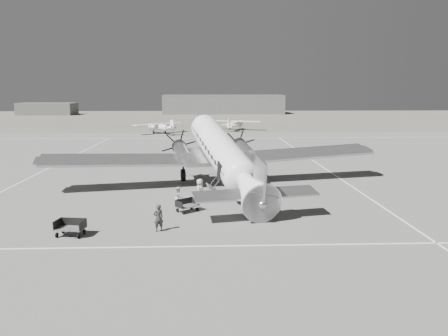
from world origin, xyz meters
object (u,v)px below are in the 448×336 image
at_px(dc3_airliner, 223,156).
at_px(ground_crew, 158,218).
at_px(baggage_cart_far, 70,228).
at_px(ramp_agent, 179,197).
at_px(hangar_main, 223,104).
at_px(shed_secondary, 48,109).
at_px(passenger, 200,191).
at_px(baggage_cart_near, 187,206).
at_px(light_plane_right, 235,125).
at_px(light_plane_left, 160,128).

bearing_deg(dc3_airliner, ground_crew, -122.81).
height_order(baggage_cart_far, ground_crew, ground_crew).
bearing_deg(ramp_agent, hangar_main, -10.72).
distance_m(shed_secondary, ramp_agent, 131.68).
bearing_deg(baggage_cart_far, passenger, 53.76).
height_order(dc3_airliner, baggage_cart_near, dc3_airliner).
xyz_separation_m(ramp_agent, passenger, (1.52, 1.28, 0.15)).
bearing_deg(dc3_airliner, shed_secondary, 103.96).
bearing_deg(shed_secondary, baggage_cart_far, -69.99).
distance_m(shed_secondary, passenger, 131.13).
height_order(dc3_airliner, passenger, dc3_airliner).
bearing_deg(light_plane_right, passenger, -75.44).
bearing_deg(light_plane_left, baggage_cart_near, -121.28).
distance_m(light_plane_right, baggage_cart_far, 68.62).
bearing_deg(light_plane_left, hangar_main, 39.08).
bearing_deg(baggage_cart_near, baggage_cart_far, 177.98).
bearing_deg(passenger, baggage_cart_near, 175.55).
xyz_separation_m(baggage_cart_far, ramp_agent, (5.91, 6.06, 0.28)).
height_order(dc3_airliner, light_plane_left, dc3_airliner).
distance_m(hangar_main, shed_secondary, 60.22).
relative_size(baggage_cart_near, ramp_agent, 1.02).
bearing_deg(baggage_cart_far, light_plane_left, 100.19).
xyz_separation_m(hangar_main, ramp_agent, (-7.85, -125.91, -2.53)).
bearing_deg(ground_crew, light_plane_left, -109.45).
bearing_deg(ground_crew, light_plane_right, -123.02).
bearing_deg(dc3_airliner, light_plane_left, 90.43).
xyz_separation_m(hangar_main, light_plane_right, (0.22, -64.80, -2.17)).
height_order(dc3_airliner, baggage_cart_far, dc3_airliner).
distance_m(dc3_airliner, baggage_cart_near, 7.91).
height_order(shed_secondary, ramp_agent, shed_secondary).
distance_m(dc3_airliner, light_plane_left, 49.37).
relative_size(hangar_main, dc3_airliner, 1.37).
relative_size(shed_secondary, light_plane_right, 1.65).
height_order(hangar_main, shed_secondary, hangar_main).
relative_size(hangar_main, baggage_cart_far, 24.52).
bearing_deg(shed_secondary, hangar_main, 4.76).
relative_size(shed_secondary, dc3_airliner, 0.59).
distance_m(light_plane_left, ground_crew, 59.74).
height_order(hangar_main, passenger, hangar_main).
xyz_separation_m(shed_secondary, baggage_cart_near, (52.83, -122.10, -1.56)).
distance_m(hangar_main, baggage_cart_near, 127.34).
relative_size(baggage_cart_near, baggage_cart_far, 0.91).
bearing_deg(dc3_airliner, baggage_cart_far, -140.08).
distance_m(shed_secondary, ground_crew, 136.34).
distance_m(baggage_cart_near, ground_crew, 4.50).
bearing_deg(ramp_agent, light_plane_right, -14.67).
xyz_separation_m(shed_secondary, ramp_agent, (52.15, -120.91, -1.23)).
bearing_deg(dc3_airliner, ramp_agent, -132.51).
bearing_deg(passenger, dc3_airliner, -8.61).
height_order(baggage_cart_far, ramp_agent, ramp_agent).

